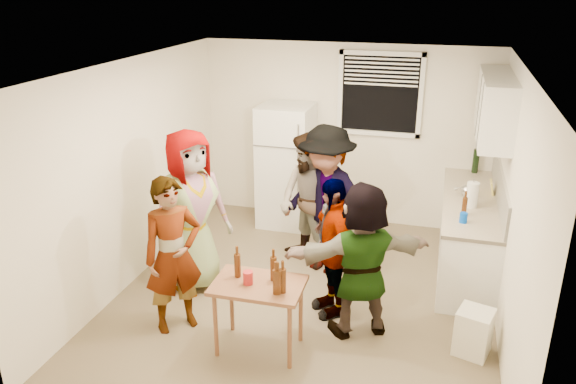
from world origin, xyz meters
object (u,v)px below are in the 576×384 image
(guest_stripe, at_px, (179,325))
(guest_black, at_px, (330,310))
(guest_grey, at_px, (196,284))
(blue_cup, at_px, (463,222))
(red_cup, at_px, (248,284))
(guest_orange, at_px, (358,330))
(beer_bottle_counter, at_px, (463,215))
(kettle, at_px, (467,196))
(beer_bottle_table, at_px, (276,294))
(guest_back_right, at_px, (325,269))
(wine_bottle, at_px, (474,172))
(serving_table, at_px, (260,347))
(guest_back_left, at_px, (308,263))
(refrigerator, at_px, (286,166))
(trash_bin, at_px, (474,329))

(guest_stripe, xyz_separation_m, guest_black, (1.42, 0.68, 0.00))
(guest_grey, bearing_deg, guest_black, -58.05)
(blue_cup, height_order, red_cup, blue_cup)
(guest_orange, bearing_deg, beer_bottle_counter, -156.65)
(blue_cup, relative_size, red_cup, 0.88)
(kettle, relative_size, guest_orange, 0.14)
(beer_bottle_table, distance_m, guest_back_right, 1.93)
(wine_bottle, distance_m, guest_back_right, 2.40)
(serving_table, relative_size, guest_back_left, 0.51)
(refrigerator, relative_size, guest_stripe, 1.07)
(beer_bottle_table, relative_size, red_cup, 1.91)
(kettle, distance_m, guest_orange, 2.15)
(beer_bottle_counter, distance_m, guest_orange, 1.70)
(blue_cup, height_order, trash_bin, blue_cup)
(guest_back_left, bearing_deg, guest_black, -25.08)
(blue_cup, bearing_deg, trash_bin, -80.50)
(refrigerator, bearing_deg, guest_back_left, -61.92)
(red_cup, relative_size, guest_back_left, 0.08)
(beer_bottle_counter, height_order, beer_bottle_table, beer_bottle_counter)
(beer_bottle_table, relative_size, guest_grey, 0.13)
(refrigerator, relative_size, red_cup, 13.90)
(guest_back_right, bearing_deg, kettle, 42.89)
(guest_back_left, bearing_deg, trash_bin, 3.88)
(wine_bottle, bearing_deg, guest_orange, -112.31)
(red_cup, bearing_deg, trash_bin, 14.07)
(guest_orange, bearing_deg, guest_grey, -37.60)
(refrigerator, relative_size, kettle, 7.58)
(refrigerator, xyz_separation_m, kettle, (2.40, -0.66, 0.05))
(serving_table, distance_m, guest_grey, 1.41)
(guest_back_right, bearing_deg, blue_cup, 14.59)
(kettle, bearing_deg, serving_table, -128.05)
(kettle, bearing_deg, red_cup, -129.02)
(blue_cup, bearing_deg, guest_orange, -135.40)
(guest_black, bearing_deg, beer_bottle_table, -50.87)
(refrigerator, bearing_deg, kettle, -15.35)
(beer_bottle_table, bearing_deg, red_cup, 162.34)
(kettle, height_order, wine_bottle, wine_bottle)
(beer_bottle_counter, bearing_deg, guest_black, -146.66)
(trash_bin, bearing_deg, red_cup, -165.93)
(blue_cup, distance_m, guest_black, 1.67)
(kettle, relative_size, trash_bin, 0.50)
(trash_bin, bearing_deg, guest_back_left, 145.88)
(kettle, xyz_separation_m, beer_bottle_table, (-1.62, -2.35, -0.20))
(refrigerator, height_order, guest_back_left, refrigerator)
(serving_table, bearing_deg, wine_bottle, 58.51)
(trash_bin, distance_m, guest_black, 1.48)
(red_cup, bearing_deg, guest_back_left, 86.28)
(serving_table, distance_m, guest_stripe, 0.92)
(kettle, height_order, guest_back_right, kettle)
(guest_black, bearing_deg, red_cup, -68.33)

